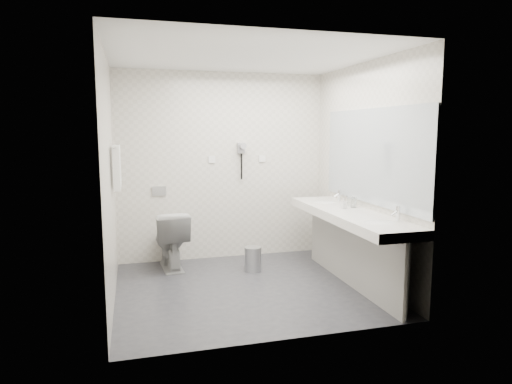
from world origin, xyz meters
name	(u,v)px	position (x,y,z in m)	size (l,w,h in m)	color
floor	(247,288)	(0.00, 0.00, 0.00)	(2.80, 2.80, 0.00)	#2D2D33
ceiling	(246,56)	(0.00, 0.00, 2.50)	(2.80, 2.80, 0.00)	silver
wall_back	(223,167)	(0.00, 1.30, 1.25)	(2.80, 2.80, 0.00)	silver
wall_front	(286,192)	(0.00, -1.30, 1.25)	(2.80, 2.80, 0.00)	silver
wall_left	(109,180)	(-1.40, 0.00, 1.25)	(2.60, 2.60, 0.00)	silver
wall_right	(364,173)	(1.40, 0.00, 1.25)	(2.60, 2.60, 0.00)	silver
vanity_counter	(349,215)	(1.12, -0.20, 0.80)	(0.55, 2.20, 0.10)	white
vanity_panel	(350,252)	(1.15, -0.20, 0.38)	(0.03, 2.15, 0.75)	gray
vanity_post_near	(406,282)	(1.18, -1.24, 0.38)	(0.06, 0.06, 0.75)	silver
vanity_post_far	(316,232)	(1.18, 0.84, 0.38)	(0.06, 0.06, 0.75)	silver
mirror	(372,156)	(1.39, -0.20, 1.45)	(0.02, 2.20, 1.05)	#B2BCC6
basin_near	(380,224)	(1.12, -0.85, 0.83)	(0.40, 0.31, 0.05)	white
basin_far	(325,203)	(1.12, 0.45, 0.83)	(0.40, 0.31, 0.05)	white
faucet_near	(398,214)	(1.32, -0.85, 0.92)	(0.04, 0.04, 0.15)	silver
faucet_far	(340,195)	(1.32, 0.45, 0.92)	(0.04, 0.04, 0.15)	silver
soap_bottle_a	(343,204)	(1.13, -0.05, 0.91)	(0.05, 0.05, 0.12)	beige
glass_left	(354,202)	(1.28, -0.01, 0.91)	(0.06, 0.06, 0.12)	silver
glass_right	(350,201)	(1.28, 0.08, 0.91)	(0.07, 0.07, 0.12)	silver
toilet	(171,239)	(-0.74, 0.97, 0.37)	(0.41, 0.73, 0.74)	white
flush_plate	(159,191)	(-0.85, 1.29, 0.95)	(0.18, 0.02, 0.12)	#B2B5BA
pedal_bin	(253,260)	(0.22, 0.57, 0.15)	(0.21, 0.21, 0.29)	#B2B5BA
bin_lid	(253,248)	(0.22, 0.57, 0.30)	(0.21, 0.21, 0.01)	#B2B5BA
towel_rail	(115,147)	(-1.35, 0.55, 1.55)	(0.02, 0.02, 0.62)	silver
towel_near	(117,168)	(-1.34, 0.41, 1.33)	(0.07, 0.24, 0.48)	white
towel_far	(117,166)	(-1.34, 0.69, 1.33)	(0.07, 0.24, 0.48)	white
dryer_cradle	(241,148)	(0.25, 1.27, 1.50)	(0.10, 0.04, 0.14)	gray
dryer_barrel	(242,146)	(0.25, 1.20, 1.53)	(0.08, 0.08, 0.14)	gray
dryer_cord	(242,166)	(0.25, 1.26, 1.25)	(0.02, 0.02, 0.35)	black
switch_plate_a	(212,159)	(-0.15, 1.29, 1.35)	(0.09, 0.02, 0.09)	white
switch_plate_b	(262,159)	(0.55, 1.29, 1.35)	(0.09, 0.02, 0.09)	white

